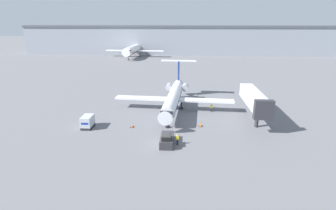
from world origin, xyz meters
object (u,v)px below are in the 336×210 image
object	(u,v)px
airplane_parked_far_left	(134,49)
jet_bridge	(254,99)
airplane_main	(174,97)
luggage_cart	(88,122)
traffic_cone_right	(201,125)
worker_near_tug	(177,139)
traffic_cone_left	(132,126)
pushback_tug	(167,140)
worker_by_wing	(211,108)

from	to	relation	value
airplane_parked_far_left	jet_bridge	distance (m)	102.37
airplane_main	luggage_cart	xyz separation A→B (m)	(-15.35, -11.47, -1.86)
luggage_cart	airplane_parked_far_left	size ratio (longest dim) A/B	0.09
traffic_cone_right	jet_bridge	bearing A→B (deg)	18.95
worker_near_tug	traffic_cone_left	world-z (taller)	worker_near_tug
traffic_cone_right	airplane_parked_far_left	distance (m)	102.10
airplane_main	luggage_cart	size ratio (longest dim) A/B	8.82
pushback_tug	traffic_cone_left	size ratio (longest dim) A/B	7.30
airplane_main	pushback_tug	distance (m)	17.34
worker_by_wing	jet_bridge	bearing A→B (deg)	-33.42
airplane_main	jet_bridge	distance (m)	16.98
airplane_main	worker_near_tug	distance (m)	17.51
traffic_cone_left	airplane_parked_far_left	world-z (taller)	airplane_parked_far_left
worker_near_tug	jet_bridge	size ratio (longest dim) A/B	0.12
pushback_tug	traffic_cone_left	distance (m)	9.54
luggage_cart	traffic_cone_right	distance (m)	21.00
traffic_cone_left	airplane_parked_far_left	size ratio (longest dim) A/B	0.02
traffic_cone_left	airplane_parked_far_left	bearing A→B (deg)	100.50
pushback_tug	traffic_cone_left	xyz separation A→B (m)	(-6.96, 6.50, -0.46)
traffic_cone_left	jet_bridge	distance (m)	23.96
airplane_main	pushback_tug	size ratio (longest dim) A/B	5.44
airplane_main	worker_by_wing	bearing A→B (deg)	-6.00
worker_by_wing	jet_bridge	xyz separation A→B (m)	(7.62, -5.03, 3.54)
luggage_cart	worker_by_wing	world-z (taller)	luggage_cart
luggage_cart	jet_bridge	size ratio (longest dim) A/B	0.20
worker_near_tug	worker_by_wing	size ratio (longest dim) A/B	1.01
jet_bridge	worker_by_wing	bearing A→B (deg)	146.58
jet_bridge	airplane_parked_far_left	bearing A→B (deg)	113.82
worker_by_wing	worker_near_tug	bearing A→B (deg)	-112.52
worker_near_tug	worker_by_wing	xyz separation A→B (m)	(6.82, 16.46, -0.01)
jet_bridge	pushback_tug	bearing A→B (deg)	-145.01
luggage_cart	traffic_cone_left	xyz separation A→B (m)	(8.10, 0.77, -0.87)
worker_near_tug	airplane_parked_far_left	distance (m)	108.53
worker_near_tug	airplane_parked_far_left	xyz separation A→B (m)	(-26.90, 105.09, 3.30)
pushback_tug	luggage_cart	size ratio (longest dim) A/B	1.62
worker_near_tug	traffic_cone_right	world-z (taller)	worker_near_tug
airplane_main	traffic_cone_left	distance (m)	13.20
airplane_main	pushback_tug	bearing A→B (deg)	-90.96
luggage_cart	jet_bridge	xyz separation A→B (m)	(31.20, 5.57, 3.31)
traffic_cone_right	worker_by_wing	bearing A→B (deg)	72.52
worker_by_wing	traffic_cone_right	xyz separation A→B (m)	(-2.70, -8.57, -0.55)
luggage_cart	traffic_cone_left	size ratio (longest dim) A/B	4.51
luggage_cart	worker_near_tug	bearing A→B (deg)	-19.28
airplane_main	luggage_cart	bearing A→B (deg)	-143.24
traffic_cone_right	jet_bridge	size ratio (longest dim) A/B	0.05
luggage_cart	worker_by_wing	size ratio (longest dim) A/B	1.70
pushback_tug	luggage_cart	xyz separation A→B (m)	(-15.06, 5.72, 0.41)
airplane_main	traffic_cone_left	xyz separation A→B (m)	(-7.25, -10.69, -2.73)
jet_bridge	luggage_cart	bearing A→B (deg)	-169.87
airplane_main	worker_near_tug	world-z (taller)	airplane_main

